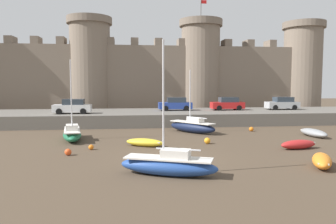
{
  "coord_description": "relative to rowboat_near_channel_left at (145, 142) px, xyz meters",
  "views": [
    {
      "loc": [
        -2.6,
        -20.11,
        4.67
      ],
      "look_at": [
        0.37,
        5.05,
        2.5
      ],
      "focal_mm": 35.0,
      "sensor_mm": 36.0,
      "label": 1
    }
  ],
  "objects": [
    {
      "name": "rowboat_foreground_right",
      "position": [
        15.17,
        2.84,
        0.05
      ],
      "size": [
        1.44,
        3.53,
        0.68
      ],
      "color": "gray",
      "rests_on": "ground"
    },
    {
      "name": "rowboat_near_channel_left",
      "position": [
        0.0,
        0.0,
        0.0
      ],
      "size": [
        3.09,
        2.17,
        0.59
      ],
      "color": "yellow",
      "rests_on": "ground"
    },
    {
      "name": "sailboat_midflat_right",
      "position": [
        4.86,
        6.37,
        0.3
      ],
      "size": [
        4.43,
        5.06,
        6.03
      ],
      "color": "#141E3D",
      "rests_on": "ground"
    },
    {
      "name": "car_quay_centre_east",
      "position": [
        -7.36,
        12.78,
        1.87
      ],
      "size": [
        4.1,
        1.88,
        1.62
      ],
      "color": "silver",
      "rests_on": "quay_road"
    },
    {
      "name": "quay_road",
      "position": [
        1.49,
        14.9,
        0.39
      ],
      "size": [
        61.86,
        10.0,
        1.4
      ],
      "primitive_type": "cube",
      "color": "#666059",
      "rests_on": "ground"
    },
    {
      "name": "car_quay_west",
      "position": [
        4.57,
        15.88,
        1.87
      ],
      "size": [
        4.1,
        1.88,
        1.62
      ],
      "color": "#263F99",
      "rests_on": "quay_road"
    },
    {
      "name": "rowboat_midflat_centre",
      "position": [
        10.98,
        -2.29,
        0.03
      ],
      "size": [
        3.0,
        1.48,
        0.66
      ],
      "color": "red",
      "rests_on": "ground"
    },
    {
      "name": "car_quay_east",
      "position": [
        11.18,
        15.67,
        1.87
      ],
      "size": [
        4.1,
        1.88,
        1.62
      ],
      "color": "red",
      "rests_on": "quay_road"
    },
    {
      "name": "ground_plane",
      "position": [
        1.49,
        -4.21,
        -0.31
      ],
      "size": [
        160.0,
        160.0,
        0.0
      ],
      "primitive_type": "plane",
      "color": "#4C3D2D"
    },
    {
      "name": "mooring_buoy_off_centre",
      "position": [
        -5.14,
        -2.58,
        -0.09
      ],
      "size": [
        0.44,
        0.44,
        0.44
      ],
      "primitive_type": "sphere",
      "color": "#E04C1E",
      "rests_on": "ground"
    },
    {
      "name": "castle",
      "position": [
        1.49,
        25.49,
        6.14
      ],
      "size": [
        56.4,
        6.55,
        17.39
      ],
      "color": "#7A6B5B",
      "rests_on": "ground"
    },
    {
      "name": "mooring_buoy_mid_mud",
      "position": [
        4.92,
        0.45,
        -0.07
      ],
      "size": [
        0.49,
        0.49,
        0.49
      ],
      "primitive_type": "sphere",
      "color": "orange",
      "rests_on": "ground"
    },
    {
      "name": "sailboat_midflat_left",
      "position": [
        -5.88,
        3.41,
        0.25
      ],
      "size": [
        2.32,
        5.31,
        6.7
      ],
      "color": "#1E6B47",
      "rests_on": "ground"
    },
    {
      "name": "car_quay_centre_west",
      "position": [
        18.39,
        15.58,
        1.87
      ],
      "size": [
        4.1,
        1.88,
        1.62
      ],
      "color": "#B2B5B7",
      "rests_on": "quay_road"
    },
    {
      "name": "mooring_buoy_near_channel",
      "position": [
        -3.86,
        -0.86,
        -0.13
      ],
      "size": [
        0.37,
        0.37,
        0.37
      ],
      "primitive_type": "sphere",
      "color": "orange",
      "rests_on": "ground"
    },
    {
      "name": "rowboat_foreground_centre",
      "position": [
        9.6,
        -7.39,
        0.08
      ],
      "size": [
        2.26,
        3.04,
        0.76
      ],
      "color": "orange",
      "rests_on": "ground"
    },
    {
      "name": "mooring_buoy_near_shore",
      "position": [
        10.84,
        6.59,
        -0.09
      ],
      "size": [
        0.44,
        0.44,
        0.44
      ],
      "primitive_type": "sphere",
      "color": "orange",
      "rests_on": "ground"
    },
    {
      "name": "sailboat_near_channel_right",
      "position": [
        0.86,
        -8.02,
        0.26
      ],
      "size": [
        5.25,
        3.11,
        6.88
      ],
      "color": "#234793",
      "rests_on": "ground"
    }
  ]
}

